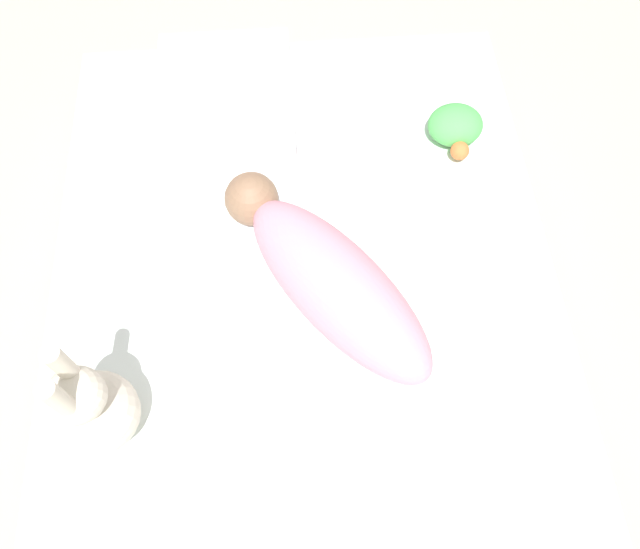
{
  "coord_description": "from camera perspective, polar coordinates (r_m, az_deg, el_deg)",
  "views": [
    {
      "loc": [
        0.65,
        -0.01,
        1.41
      ],
      "look_at": [
        0.05,
        0.03,
        0.25
      ],
      "focal_mm": 35.0,
      "sensor_mm": 36.0,
      "label": 1
    }
  ],
  "objects": [
    {
      "name": "swaddled_baby",
      "position": [
        1.27,
        0.76,
        -0.27
      ],
      "size": [
        0.55,
        0.45,
        0.16
      ],
      "rotation": [
        0.0,
        0.0,
        3.77
      ],
      "color": "pink",
      "rests_on": "bed_mattress"
    },
    {
      "name": "ground_plane",
      "position": [
        1.55,
        -1.33,
        -2.89
      ],
      "size": [
        12.0,
        12.0,
        0.0
      ],
      "primitive_type": "plane",
      "color": "#B2A893"
    },
    {
      "name": "turtle_plush",
      "position": [
        1.57,
        12.29,
        13.08
      ],
      "size": [
        0.15,
        0.13,
        0.09
      ],
      "color": "#51B756",
      "rests_on": "bed_mattress"
    },
    {
      "name": "bunny_plush",
      "position": [
        1.21,
        -20.14,
        -11.42
      ],
      "size": [
        0.16,
        0.16,
        0.32
      ],
      "color": "beige",
      "rests_on": "bed_mattress"
    },
    {
      "name": "pillow",
      "position": [
        1.6,
        -8.58,
        15.43
      ],
      "size": [
        0.38,
        0.33,
        0.09
      ],
      "color": "white",
      "rests_on": "bed_mattress"
    },
    {
      "name": "bed_mattress",
      "position": [
        1.46,
        -1.41,
        -1.21
      ],
      "size": [
        1.38,
        1.1,
        0.2
      ],
      "color": "white",
      "rests_on": "ground_plane"
    },
    {
      "name": "burp_cloth",
      "position": [
        1.44,
        -5.12,
        5.79
      ],
      "size": [
        0.16,
        0.22,
        0.02
      ],
      "color": "white",
      "rests_on": "bed_mattress"
    }
  ]
}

